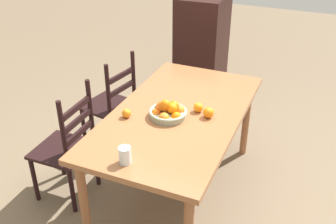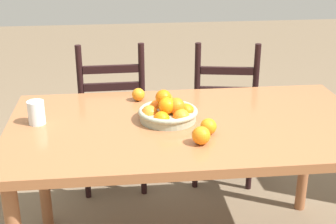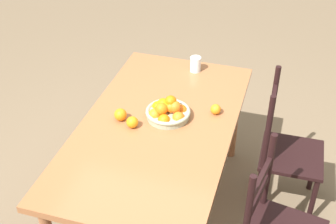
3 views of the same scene
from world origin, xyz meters
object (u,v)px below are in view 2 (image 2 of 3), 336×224
object	(u,v)px
dining_table	(189,138)
fruit_bowl	(168,111)
orange_loose_2	(138,95)
drinking_glass	(36,113)
chair_near_window	(113,122)
orange_loose_0	(208,126)
orange_loose_1	(201,135)
chair_by_cabinet	(223,116)

from	to	relation	value
dining_table	fruit_bowl	xyz separation A→B (m)	(-0.09, 0.04, 0.12)
orange_loose_2	drinking_glass	distance (m)	0.54
chair_near_window	orange_loose_0	world-z (taller)	chair_near_window
chair_near_window	orange_loose_2	xyz separation A→B (m)	(0.14, -0.46, 0.34)
orange_loose_0	orange_loose_1	xyz separation A→B (m)	(-0.05, -0.09, 0.00)
orange_loose_2	dining_table	bearing A→B (deg)	-55.50
fruit_bowl	dining_table	bearing A→B (deg)	-23.30
chair_near_window	drinking_glass	size ratio (longest dim) A/B	9.00
chair_near_window	orange_loose_1	world-z (taller)	chair_near_window
orange_loose_2	chair_near_window	bearing A→B (deg)	107.03
dining_table	orange_loose_0	bearing A→B (deg)	-64.70
dining_table	orange_loose_0	size ratio (longest dim) A/B	23.12
chair_near_window	fruit_bowl	size ratio (longest dim) A/B	3.53
chair_by_cabinet	orange_loose_2	bearing A→B (deg)	50.29
dining_table	orange_loose_2	distance (m)	0.40
dining_table	chair_by_cabinet	distance (m)	0.90
dining_table	drinking_glass	xyz separation A→B (m)	(-0.69, 0.07, 0.13)
chair_by_cabinet	orange_loose_1	size ratio (longest dim) A/B	12.38
orange_loose_1	orange_loose_2	bearing A→B (deg)	113.03
fruit_bowl	orange_loose_1	size ratio (longest dim) A/B	3.57
orange_loose_2	chair_by_cabinet	bearing A→B (deg)	40.23
orange_loose_1	drinking_glass	bearing A→B (deg)	157.37
orange_loose_1	orange_loose_2	distance (m)	0.59
orange_loose_0	orange_loose_2	bearing A→B (deg)	121.91
chair_near_window	orange_loose_1	bearing A→B (deg)	109.49
chair_near_window	chair_by_cabinet	world-z (taller)	chair_near_window
drinking_glass	orange_loose_2	bearing A→B (deg)	27.48
fruit_bowl	orange_loose_2	distance (m)	0.30
fruit_bowl	orange_loose_2	size ratio (longest dim) A/B	4.20
chair_near_window	orange_loose_0	xyz separation A→B (m)	(0.42, -0.91, 0.34)
chair_by_cabinet	dining_table	bearing A→B (deg)	76.13
orange_loose_1	orange_loose_2	size ratio (longest dim) A/B	1.18
orange_loose_0	drinking_glass	world-z (taller)	drinking_glass
chair_by_cabinet	fruit_bowl	world-z (taller)	chair_by_cabinet
dining_table	orange_loose_1	distance (m)	0.26
orange_loose_1	drinking_glass	size ratio (longest dim) A/B	0.71
fruit_bowl	orange_loose_0	distance (m)	0.23
fruit_bowl	drinking_glass	size ratio (longest dim) A/B	2.55
dining_table	chair_near_window	world-z (taller)	chair_near_window
orange_loose_1	fruit_bowl	bearing A→B (deg)	111.70
fruit_bowl	orange_loose_2	xyz separation A→B (m)	(-0.12, 0.27, -0.01)
fruit_bowl	orange_loose_2	world-z (taller)	fruit_bowl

